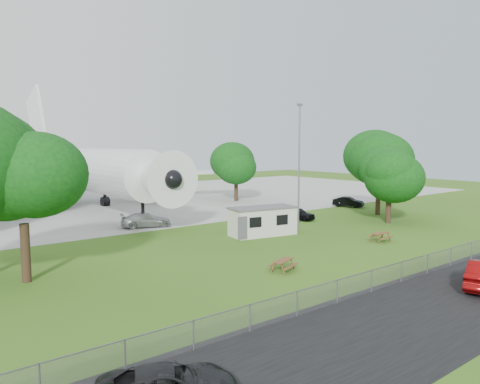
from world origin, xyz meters
TOP-DOWN VIEW (x-y plane):
  - ground at (0.00, 0.00)m, footprint 160.00×160.00m
  - asphalt_strip at (0.00, -13.00)m, footprint 120.00×8.00m
  - concrete_apron at (0.00, 38.00)m, footprint 120.00×46.00m
  - airliner at (-2.00, 35.86)m, footprint 46.36×47.73m
  - site_cabin at (4.16, 6.80)m, footprint 6.94×3.78m
  - picnic_west at (-2.85, -3.17)m, footprint 2.22×2.04m
  - picnic_east at (10.16, -1.70)m, footprint 1.82×1.53m
  - fence at (0.00, -9.50)m, footprint 58.00×0.04m
  - lamp_mast at (8.20, 6.20)m, footprint 0.16×0.16m
  - tree_west_small at (-16.76, 4.89)m, footprint 6.28×6.28m
  - tree_east_front at (18.81, 3.35)m, footprint 6.59×6.59m
  - tree_east_back at (22.89, 7.50)m, footprint 8.51×8.51m
  - tree_far_apron at (17.80, 28.11)m, footprint 6.75×6.75m
  - car_ne_hatch at (12.82, 10.85)m, footprint 2.43×4.25m
  - car_ne_sedan at (25.51, 13.88)m, footprint 2.81×4.21m
  - car_apron_van at (-2.41, 17.05)m, footprint 5.36×3.48m

SIDE VIEW (x-z plane):
  - ground at x=0.00m, z-range 0.00..0.00m
  - picnic_west at x=-2.85m, z-range -0.38..0.38m
  - picnic_east at x=10.16m, z-range -0.38..0.38m
  - fence at x=0.00m, z-range -0.65..0.65m
  - asphalt_strip at x=0.00m, z-range 0.00..0.02m
  - concrete_apron at x=0.00m, z-range 0.00..0.03m
  - car_ne_sedan at x=25.51m, z-range 0.00..1.31m
  - car_ne_hatch at x=12.82m, z-range 0.00..1.36m
  - car_apron_van at x=-2.41m, z-range 0.00..1.44m
  - site_cabin at x=4.16m, z-range 0.00..2.62m
  - tree_east_front at x=18.81m, z-range 0.93..9.42m
  - airliner at x=-2.00m, z-range -3.57..14.11m
  - tree_far_apron at x=17.80m, z-range 0.97..9.70m
  - lamp_mast at x=8.20m, z-range 0.00..12.00m
  - tree_west_small at x=-16.76m, z-range 1.51..10.86m
  - tree_east_back at x=22.89m, z-range 1.14..11.95m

